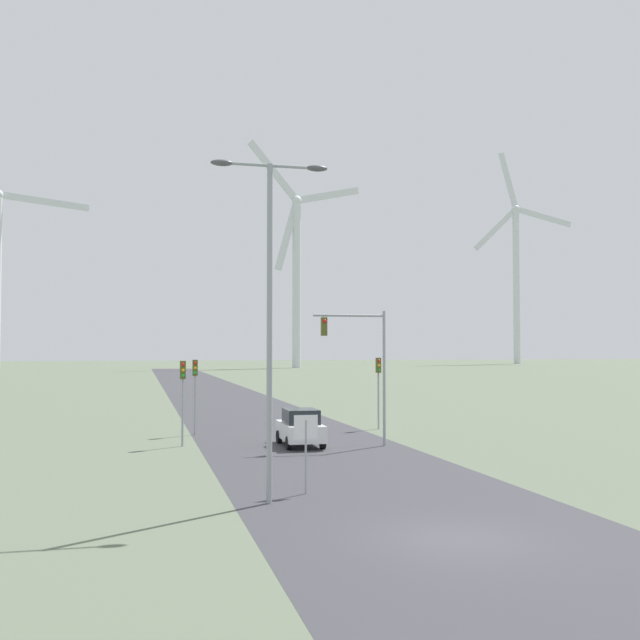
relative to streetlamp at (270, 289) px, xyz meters
name	(u,v)px	position (x,y,z in m)	size (l,w,h in m)	color
ground_plane	(457,539)	(3.89, -5.37, -6.67)	(600.00, 600.00, 0.00)	#5B6651
road_surface	(231,404)	(3.89, 42.63, -6.66)	(10.00, 240.00, 0.01)	#38383D
streetlamp	(270,289)	(0.00, 0.00, 0.00)	(3.74, 0.32, 10.66)	#93999E
stop_sign_near	(306,439)	(1.43, 1.21, -4.85)	(0.81, 0.07, 2.60)	#93999E
traffic_light_post_near_left	(183,384)	(-1.86, 14.42, -3.59)	(0.28, 0.34, 4.20)	#93999E
traffic_light_post_near_right	(378,377)	(10.02, 19.80, -3.55)	(0.28, 0.34, 4.26)	#93999E
traffic_light_post_mid_left	(195,380)	(-0.92, 19.21, -3.60)	(0.28, 0.34, 4.19)	#93999E
traffic_light_mast_overhead	(362,352)	(6.71, 12.30, -2.03)	(3.69, 0.35, 6.68)	#93999E
car_approaching	(300,428)	(3.81, 13.17, -5.75)	(1.88, 4.13, 1.83)	white
wind_turbine_center	(297,264)	(35.02, 163.72, 20.01)	(31.32, 8.60, 57.17)	silver
wind_turbine_right	(516,269)	(115.84, 198.83, 24.19)	(32.35, 6.21, 69.46)	silver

